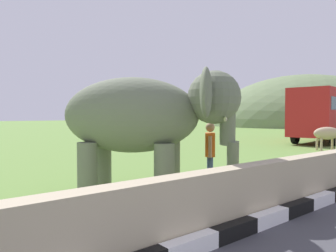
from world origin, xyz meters
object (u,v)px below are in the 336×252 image
person_handler (210,152)px  bus_red (327,112)px  cow_near (328,134)px  elephant (147,117)px

person_handler → bus_red: (16.46, 4.63, 1.15)m
person_handler → cow_near: bearing=10.9°
person_handler → bus_red: size_ratio=0.19×
elephant → bus_red: (18.14, 4.26, 0.27)m
elephant → person_handler: size_ratio=2.35×
elephant → bus_red: size_ratio=0.45×
elephant → bus_red: bus_red is taller
person_handler → cow_near: (11.19, 2.16, -0.06)m
elephant → person_handler: 1.93m
person_handler → bus_red: 17.14m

